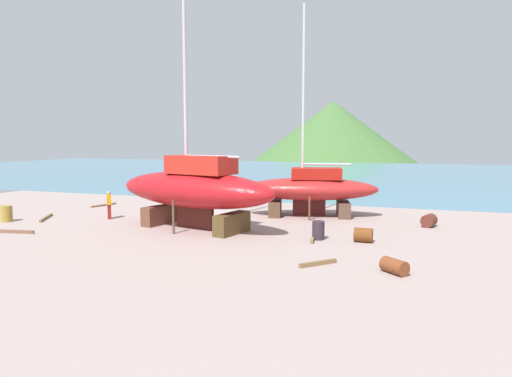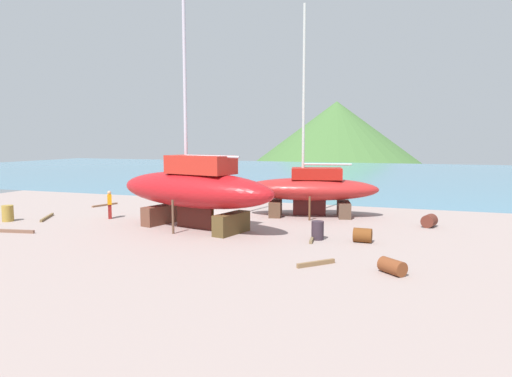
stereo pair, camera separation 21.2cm
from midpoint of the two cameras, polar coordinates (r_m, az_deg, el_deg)
The scene contains 17 objects.
ground_plane at distance 24.28m, azimuth -9.62°, elevation -4.97°, with size 44.98×44.98×0.00m, color gray.
sea_water at distance 63.97m, azimuth 8.57°, elevation 1.91°, with size 137.34×61.23×0.01m, color teal.
headland_hill at distance 166.47m, azimuth 9.54°, elevation 4.46°, with size 98.60×98.60×36.45m, color #446D35.
sailboat_small_center at distance 23.83m, azimuth -7.97°, elevation 0.03°, with size 10.11×5.08×15.05m.
sailboat_far_slipway at distance 27.76m, azimuth 6.54°, elevation 0.00°, with size 8.65×4.48×12.55m.
worker at distance 28.15m, azimuth -18.13°, elevation -1.90°, with size 0.46×0.49×1.65m.
barrel_tipped_right at distance 21.50m, azimuth 7.53°, elevation -5.21°, with size 0.57×0.57×0.87m, color #32242E.
barrel_tar_black at distance 26.03m, azimuth 20.62°, elevation -3.78°, with size 0.68×0.68×0.80m, color #59261C.
barrel_rust_near at distance 21.34m, azimuth 13.02°, elevation -5.70°, with size 0.65×0.65×0.80m, color brown.
barrel_ochre at distance 29.55m, azimuth -28.95°, elevation -2.78°, with size 0.62×0.62×0.92m, color olive.
barrel_blue_faded at distance 16.71m, azimuth 16.58°, elevation -9.31°, with size 0.53×0.53×0.94m, color brown.
timber_long_aft at distance 29.59m, azimuth -24.99°, elevation -3.33°, with size 2.51×0.13×0.14m, color olive.
timber_short_cross at distance 21.34m, azimuth 6.87°, elevation -6.28°, with size 1.53×0.13×0.15m, color brown.
timber_long_fore at distance 30.84m, azimuth -12.29°, elevation -2.53°, with size 2.52×0.20×0.15m, color brown.
timber_plank_near at distance 33.82m, azimuth -18.70°, elevation -1.98°, with size 2.08×0.15×0.12m, color brown.
timber_short_skew at distance 25.91m, azimuth -28.47°, elevation -4.76°, with size 2.38×0.12×0.16m, color brown.
timber_plank_far at distance 17.24m, azimuth 7.42°, elevation -9.26°, with size 1.63×0.12×0.16m, color brown.
Camera 1 is at (11.34, -25.34, 4.64)m, focal length 31.94 mm.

